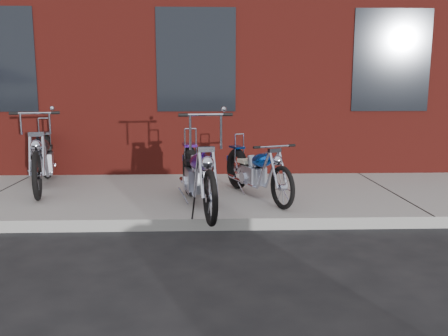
{
  "coord_description": "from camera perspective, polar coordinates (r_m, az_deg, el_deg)",
  "views": [
    {
      "loc": [
        0.19,
        -5.57,
        1.74
      ],
      "look_at": [
        0.42,
        0.8,
        0.64
      ],
      "focal_mm": 38.0,
      "sensor_mm": 36.0,
      "label": 1
    }
  ],
  "objects": [
    {
      "name": "sidewalk",
      "position": [
        7.26,
        -3.48,
        -3.49
      ],
      "size": [
        22.0,
        3.0,
        0.15
      ],
      "primitive_type": "cube",
      "color": "#9C9A94",
      "rests_on": "ground"
    },
    {
      "name": "chopper_blue",
      "position": [
        6.86,
        3.89,
        -0.56
      ],
      "size": [
        0.83,
        1.9,
        0.87
      ],
      "rotation": [
        0.0,
        0.0,
        -1.2
      ],
      "color": "black",
      "rests_on": "sidewalk"
    },
    {
      "name": "chopper_third",
      "position": [
        8.04,
        -21.01,
        0.89
      ],
      "size": [
        0.8,
        2.39,
        1.24
      ],
      "rotation": [
        0.0,
        0.0,
        -1.33
      ],
      "color": "black",
      "rests_on": "sidewalk"
    },
    {
      "name": "building_brick",
      "position": [
        13.76,
        -2.95,
        19.21
      ],
      "size": [
        22.0,
        10.0,
        8.0
      ],
      "primitive_type": "cube",
      "color": "maroon",
      "rests_on": "ground"
    },
    {
      "name": "chopper_purple",
      "position": [
        6.24,
        -3.13,
        -1.09
      ],
      "size": [
        0.65,
        2.27,
        1.28
      ],
      "rotation": [
        0.0,
        0.0,
        -1.39
      ],
      "color": "black",
      "rests_on": "sidewalk"
    },
    {
      "name": "ground",
      "position": [
        5.84,
        -3.84,
        -7.57
      ],
      "size": [
        120.0,
        120.0,
        0.0
      ],
      "primitive_type": "plane",
      "color": "black",
      "rests_on": "ground"
    }
  ]
}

